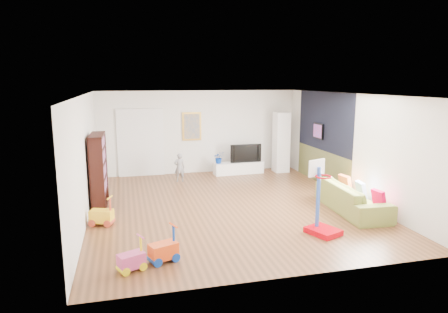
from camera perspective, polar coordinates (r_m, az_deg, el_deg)
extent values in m
cube|color=brown|center=(9.86, 0.57, -7.01)|extent=(6.50, 7.50, 0.00)
cube|color=white|center=(9.39, 0.60, 8.88)|extent=(6.50, 7.50, 0.00)
cube|color=silver|center=(13.15, -3.57, 3.50)|extent=(6.50, 0.00, 2.70)
cube|color=silver|center=(6.07, 9.64, -5.25)|extent=(6.50, 0.00, 2.70)
cube|color=silver|center=(9.27, -19.24, -0.15)|extent=(0.00, 7.50, 2.70)
cube|color=silver|center=(10.81, 17.50, 1.44)|extent=(0.00, 7.50, 2.70)
cube|color=black|center=(11.95, 14.07, 4.88)|extent=(0.01, 3.20, 1.70)
cube|color=brown|center=(12.15, 13.78, -1.46)|extent=(0.01, 3.20, 1.00)
cube|color=white|center=(12.95, -11.81, 1.84)|extent=(1.45, 0.06, 2.10)
cube|color=gold|center=(13.05, -4.63, 4.31)|extent=(0.62, 0.06, 0.92)
cube|color=#7F3F8C|center=(12.12, 13.29, 3.57)|extent=(0.04, 0.56, 0.46)
cube|color=white|center=(13.12, 2.09, -1.65)|extent=(1.66, 0.50, 0.38)
cube|color=white|center=(13.41, 8.16, 2.04)|extent=(0.47, 0.47, 2.00)
cube|color=black|center=(10.00, -17.47, -1.98)|extent=(0.35, 1.22, 1.77)
imported|color=olive|center=(9.81, 17.86, -5.66)|extent=(1.00, 2.27, 0.65)
cube|color=#B8000C|center=(8.12, 14.20, -5.77)|extent=(0.71, 0.77, 1.49)
cube|color=yellow|center=(8.86, -17.13, -7.46)|extent=(0.53, 0.42, 0.62)
cube|color=#EF4B16|center=(6.92, -8.68, -12.33)|extent=(0.54, 0.44, 0.62)
cube|color=#CF4385|center=(6.72, -13.14, -13.51)|extent=(0.48, 0.40, 0.55)
imported|color=gray|center=(12.10, -6.38, -1.58)|extent=(0.34, 0.24, 0.87)
imported|color=black|center=(13.12, 3.01, 0.54)|extent=(1.04, 0.15, 0.60)
imported|color=#05329C|center=(12.87, -0.74, -0.14)|extent=(0.35, 0.30, 0.38)
cube|color=#BF0037|center=(9.33, 21.22, -5.50)|extent=(0.13, 0.35, 0.34)
cube|color=silver|center=(9.88, 19.01, -4.48)|extent=(0.15, 0.38, 0.37)
cube|color=#BC4F25|center=(10.42, 16.91, -3.58)|extent=(0.14, 0.38, 0.37)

